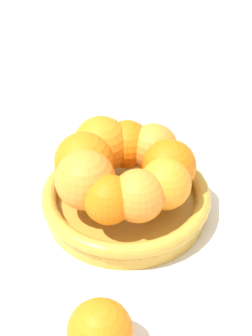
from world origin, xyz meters
name	(u,v)px	position (x,y,z in m)	size (l,w,h in m)	color
ground_plane	(126,210)	(0.00, 0.00, 0.00)	(4.00, 4.00, 0.00)	silver
fruit_bowl	(126,199)	(0.00, 0.00, 0.02)	(0.24, 0.24, 0.04)	gold
orange_pile	(121,167)	(-0.01, 0.00, 0.08)	(0.20, 0.20, 0.08)	orange
stray_orange	(100,331)	(0.15, -0.18, 0.04)	(0.07, 0.07, 0.07)	orange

